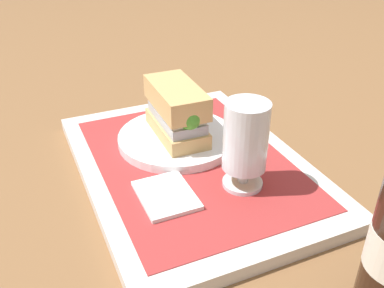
% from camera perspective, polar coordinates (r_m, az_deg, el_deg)
% --- Properties ---
extents(ground_plane, '(3.00, 3.00, 0.00)m').
position_cam_1_polar(ground_plane, '(0.67, 0.00, -3.69)').
color(ground_plane, brown).
extents(tray, '(0.44, 0.32, 0.02)m').
position_cam_1_polar(tray, '(0.66, 0.00, -2.97)').
color(tray, silver).
rests_on(tray, ground_plane).
extents(placemat, '(0.38, 0.27, 0.00)m').
position_cam_1_polar(placemat, '(0.66, 0.00, -2.20)').
color(placemat, '#9E2D2D').
rests_on(placemat, tray).
extents(plate, '(0.19, 0.19, 0.01)m').
position_cam_1_polar(plate, '(0.70, -1.94, 0.77)').
color(plate, white).
rests_on(plate, placemat).
extents(sandwich, '(0.13, 0.07, 0.08)m').
position_cam_1_polar(sandwich, '(0.68, -1.91, 4.32)').
color(sandwich, tan).
rests_on(sandwich, plate).
extents(beer_glass, '(0.06, 0.06, 0.12)m').
position_cam_1_polar(beer_glass, '(0.57, 7.05, 0.49)').
color(beer_glass, silver).
rests_on(beer_glass, placemat).
extents(napkin_folded, '(0.09, 0.07, 0.01)m').
position_cam_1_polar(napkin_folded, '(0.58, -3.42, -6.73)').
color(napkin_folded, white).
rests_on(napkin_folded, placemat).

